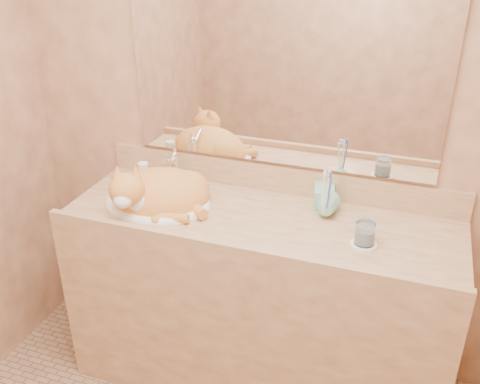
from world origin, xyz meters
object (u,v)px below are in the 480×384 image
(water_glass, at_px, (365,233))
(toothbrush_cup, at_px, (325,211))
(sink_basin, at_px, (157,189))
(soap_dispenser, at_px, (325,191))
(vanity_counter, at_px, (258,303))
(cat, at_px, (157,192))

(water_glass, bearing_deg, toothbrush_cup, 142.34)
(sink_basin, xyz_separation_m, soap_dispenser, (0.67, 0.17, 0.02))
(vanity_counter, xyz_separation_m, soap_dispenser, (0.23, 0.15, 0.52))
(sink_basin, relative_size, cat, 1.09)
(sink_basin, xyz_separation_m, toothbrush_cup, (0.69, 0.09, -0.03))
(toothbrush_cup, height_order, water_glass, water_glass)
(sink_basin, bearing_deg, toothbrush_cup, 9.45)
(soap_dispenser, height_order, water_glass, soap_dispenser)
(vanity_counter, bearing_deg, cat, -174.82)
(toothbrush_cup, distance_m, water_glass, 0.22)
(cat, bearing_deg, toothbrush_cup, -11.28)
(vanity_counter, height_order, soap_dispenser, soap_dispenser)
(vanity_counter, distance_m, toothbrush_cup, 0.54)
(cat, bearing_deg, sink_basin, 94.68)
(sink_basin, relative_size, toothbrush_cup, 4.65)
(cat, xyz_separation_m, water_glass, (0.86, -0.02, -0.01))
(soap_dispenser, height_order, toothbrush_cup, soap_dispenser)
(vanity_counter, distance_m, water_glass, 0.64)
(toothbrush_cup, relative_size, water_glass, 1.13)
(cat, height_order, soap_dispenser, soap_dispenser)
(vanity_counter, relative_size, soap_dispenser, 8.63)
(sink_basin, distance_m, cat, 0.02)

